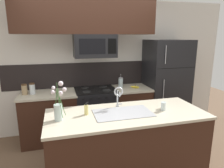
% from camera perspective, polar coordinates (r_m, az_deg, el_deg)
% --- Properties ---
extents(ground_plane, '(10.00, 10.00, 0.00)m').
position_cam_1_polar(ground_plane, '(3.35, -1.46, -20.97)').
color(ground_plane, brown).
extents(rear_partition, '(5.20, 0.10, 2.60)m').
position_cam_1_polar(rear_partition, '(4.12, -1.70, 5.16)').
color(rear_partition, silver).
rests_on(rear_partition, ground).
extents(splash_band, '(3.36, 0.01, 0.48)m').
position_cam_1_polar(splash_band, '(4.03, -5.66, 2.76)').
color(splash_band, black).
rests_on(splash_band, rear_partition).
extents(back_counter_left, '(0.99, 0.65, 0.91)m').
position_cam_1_polar(back_counter_left, '(3.87, -17.39, -8.99)').
color(back_counter_left, '#381E14').
rests_on(back_counter_left, ground).
extents(back_counter_right, '(0.71, 0.65, 0.91)m').
position_cam_1_polar(back_counter_right, '(4.10, 5.43, -7.15)').
color(back_counter_right, '#381E14').
rests_on(back_counter_right, ground).
extents(stove_range, '(0.76, 0.64, 0.93)m').
position_cam_1_polar(stove_range, '(3.91, -4.63, -8.05)').
color(stove_range, black).
rests_on(stove_range, ground).
extents(microwave, '(0.74, 0.40, 0.40)m').
position_cam_1_polar(microwave, '(3.63, -4.95, 10.79)').
color(microwave, black).
extents(upper_cabinet_band, '(2.40, 0.34, 0.60)m').
position_cam_1_polar(upper_cabinet_band, '(3.59, -7.30, 18.71)').
color(upper_cabinet_band, '#381E14').
extents(refrigerator, '(0.83, 0.74, 1.83)m').
position_cam_1_polar(refrigerator, '(4.30, 14.96, -0.19)').
color(refrigerator, black).
rests_on(refrigerator, ground).
extents(storage_jar_tall, '(0.10, 0.10, 0.18)m').
position_cam_1_polar(storage_jar_tall, '(3.76, -23.73, -1.42)').
color(storage_jar_tall, '#997F5B').
rests_on(storage_jar_tall, back_counter_left).
extents(storage_jar_medium, '(0.09, 0.09, 0.20)m').
position_cam_1_polar(storage_jar_medium, '(3.74, -21.82, -1.25)').
color(storage_jar_medium, silver).
rests_on(storage_jar_medium, back_counter_left).
extents(banana_bunch, '(0.19, 0.13, 0.08)m').
position_cam_1_polar(banana_bunch, '(3.92, 6.66, -0.84)').
color(banana_bunch, yellow).
rests_on(banana_bunch, back_counter_right).
extents(french_press, '(0.09, 0.09, 0.27)m').
position_cam_1_polar(french_press, '(3.93, 2.49, 0.43)').
color(french_press, silver).
rests_on(french_press, back_counter_right).
extents(island_counter, '(2.09, 0.87, 0.91)m').
position_cam_1_polar(island_counter, '(2.87, 4.09, -16.66)').
color(island_counter, '#381E14').
rests_on(island_counter, ground).
extents(kitchen_sink, '(0.76, 0.44, 0.16)m').
position_cam_1_polar(kitchen_sink, '(2.68, 3.13, -9.66)').
color(kitchen_sink, '#ADAFB5').
rests_on(kitchen_sink, island_counter).
extents(sink_faucet, '(0.14, 0.14, 0.31)m').
position_cam_1_polar(sink_faucet, '(2.78, 1.82, -2.91)').
color(sink_faucet, '#B7BABF').
rests_on(sink_faucet, island_counter).
extents(dish_soap_bottle, '(0.06, 0.05, 0.16)m').
position_cam_1_polar(dish_soap_bottle, '(2.59, -7.37, -7.28)').
color(dish_soap_bottle, '#DBCC75').
rests_on(dish_soap_bottle, island_counter).
extents(drinking_glass, '(0.06, 0.06, 0.12)m').
position_cam_1_polar(drinking_glass, '(2.81, 14.45, -6.22)').
color(drinking_glass, silver).
rests_on(drinking_glass, island_counter).
extents(spare_glass, '(0.07, 0.07, 0.09)m').
position_cam_1_polar(spare_glass, '(2.89, 14.52, -5.88)').
color(spare_glass, silver).
rests_on(spare_glass, island_counter).
extents(flower_vase, '(0.18, 0.20, 0.50)m').
position_cam_1_polar(flower_vase, '(2.46, -15.00, -6.77)').
color(flower_vase, silver).
rests_on(flower_vase, island_counter).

